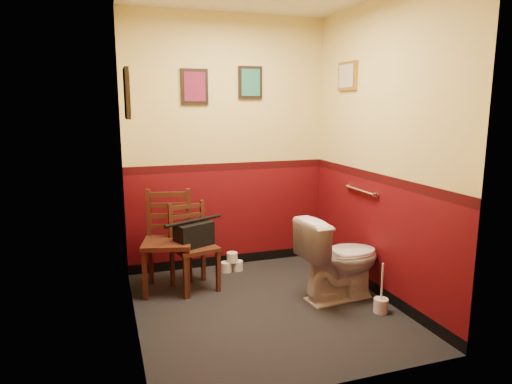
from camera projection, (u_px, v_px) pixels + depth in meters
floor at (265, 308)px, 4.03m from camera, size 2.20×2.40×0.00m
wall_back at (228, 144)px, 4.90m from camera, size 2.20×0.00×2.70m
wall_front at (335, 177)px, 2.66m from camera, size 2.20×0.00×2.70m
wall_left at (128, 161)px, 3.43m from camera, size 0.00×2.40×2.70m
wall_right at (380, 152)px, 4.12m from camera, size 0.00×2.40×2.70m
grab_bar at (360, 190)px, 4.42m from camera, size 0.05×0.56×0.06m
framed_print_back_a at (194, 87)px, 4.65m from camera, size 0.28×0.04×0.36m
framed_print_back_b at (250, 83)px, 4.83m from camera, size 0.26×0.04×0.34m
framed_print_left at (127, 94)px, 3.44m from camera, size 0.04×0.30×0.38m
framed_print_right at (347, 76)px, 4.55m from camera, size 0.04×0.34×0.28m
toilet at (340, 259)px, 4.17m from camera, size 0.82×0.51×0.76m
toilet_brush at (381, 304)px, 3.94m from camera, size 0.12×0.12×0.45m
chair_left at (168, 241)px, 4.36m from camera, size 0.54×0.54×0.96m
chair_right at (193, 247)px, 4.41m from camera, size 0.47×0.47×0.84m
handbag at (194, 234)px, 4.35m from camera, size 0.40×0.31×0.26m
tp_stack at (232, 263)px, 4.91m from camera, size 0.24×0.13×0.21m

